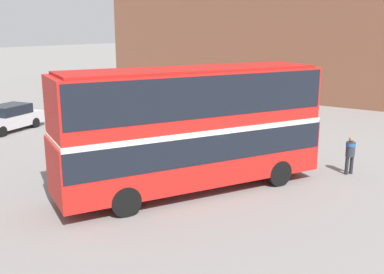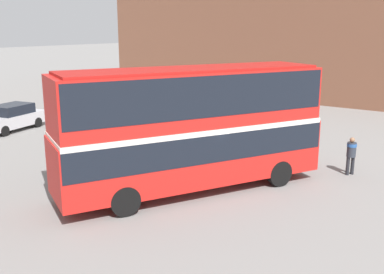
% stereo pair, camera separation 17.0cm
% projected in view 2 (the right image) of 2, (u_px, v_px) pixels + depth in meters
% --- Properties ---
extents(ground_plane, '(240.00, 240.00, 0.00)m').
position_uv_depth(ground_plane, '(211.00, 185.00, 18.23)').
color(ground_plane, gray).
extents(building_row_right, '(8.42, 36.45, 14.07)m').
position_uv_depth(building_row_right, '(293.00, 18.00, 40.70)').
color(building_row_right, brown).
rests_on(building_row_right, ground_plane).
extents(double_decker_bus, '(10.49, 7.13, 4.78)m').
position_uv_depth(double_decker_bus, '(192.00, 122.00, 17.01)').
color(double_decker_bus, red).
rests_on(double_decker_bus, ground_plane).
extents(pedestrian_foreground, '(0.57, 0.57, 1.66)m').
position_uv_depth(pedestrian_foreground, '(351.00, 152.00, 19.29)').
color(pedestrian_foreground, '#232328').
rests_on(pedestrian_foreground, ground_plane).
extents(parked_car_kerb_near, '(4.65, 2.65, 1.59)m').
position_uv_depth(parked_car_kerb_near, '(11.00, 118.00, 27.72)').
color(parked_car_kerb_near, silver).
rests_on(parked_car_kerb_near, ground_plane).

